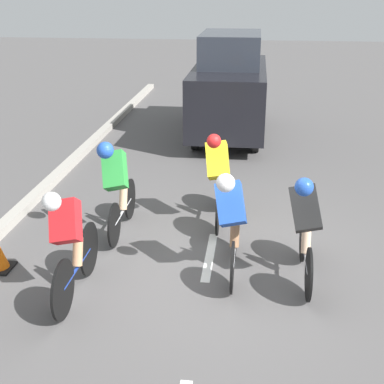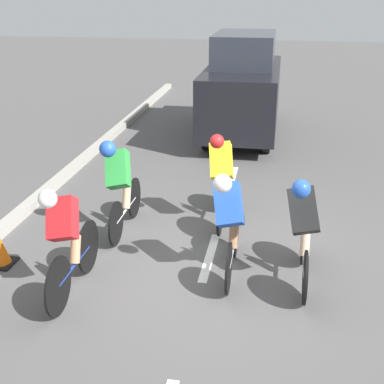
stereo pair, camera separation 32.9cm
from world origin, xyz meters
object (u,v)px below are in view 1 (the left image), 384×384
Objects in this scene: cyclist_red at (70,241)px; support_car at (230,86)px; cyclist_black at (305,225)px; cyclist_blue at (231,219)px; cyclist_yellow at (218,176)px; cyclist_green at (117,183)px.

support_car is at bearing -100.77° from cyclist_red.
support_car reaches higher than cyclist_black.
cyclist_yellow reaches higher than cyclist_blue.
cyclist_black is at bearing 100.66° from support_car.
cyclist_blue is 0.96× the size of cyclist_yellow.
cyclist_blue is 1.00× the size of cyclist_black.
support_car is (-1.34, -5.84, 0.39)m from cyclist_green.
support_car reaches higher than cyclist_red.
cyclist_red is 1.78m from cyclist_green.
cyclist_black is 2.85m from cyclist_green.
cyclist_green is 6.00m from support_car.
support_car is at bearing -86.70° from cyclist_blue.
support_car reaches higher than cyclist_green.
cyclist_red is 1.04× the size of cyclist_blue.
cyclist_yellow is 1.56m from cyclist_green.
cyclist_green is at bearing 21.81° from cyclist_yellow.
cyclist_red is 2.84m from cyclist_black.
support_car is (1.30, -6.92, 0.42)m from cyclist_black.
cyclist_yellow is (-1.56, -2.35, 0.03)m from cyclist_red.
cyclist_red is 7.76m from support_car.
cyclist_black reaches higher than cyclist_blue.
cyclist_black is 7.05m from support_car.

